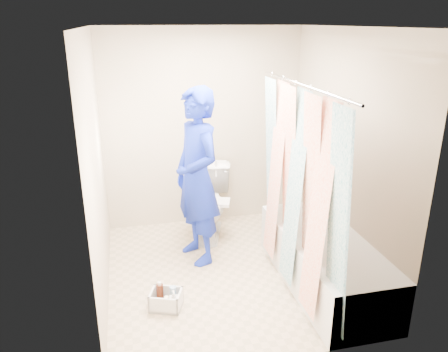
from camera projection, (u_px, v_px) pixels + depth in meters
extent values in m
plane|color=tan|center=(228.00, 272.00, 4.51)|extent=(2.60, 2.60, 0.00)
cube|color=silver|center=(229.00, 27.00, 3.70)|extent=(2.40, 2.60, 0.02)
cube|color=tan|center=(203.00, 129.00, 5.30)|extent=(2.40, 0.02, 2.40)
cube|color=tan|center=(275.00, 219.00, 2.91)|extent=(2.40, 0.02, 2.40)
cube|color=tan|center=(97.00, 171.00, 3.85)|extent=(0.02, 2.60, 2.40)
cube|color=tan|center=(345.00, 153.00, 4.36)|extent=(0.02, 2.60, 2.40)
cube|color=silver|center=(324.00, 262.00, 4.22)|extent=(0.70, 1.75, 0.50)
cube|color=white|center=(326.00, 242.00, 4.15)|extent=(0.58, 1.63, 0.06)
cylinder|color=silver|center=(303.00, 85.00, 3.57)|extent=(0.02, 1.90, 0.02)
cube|color=white|center=(296.00, 191.00, 3.89)|extent=(0.06, 1.75, 1.80)
imported|color=white|center=(209.00, 203.00, 5.16)|extent=(0.68, 0.91, 0.82)
cube|color=white|center=(208.00, 202.00, 5.01)|extent=(0.55, 0.36, 0.04)
cylinder|color=black|center=(203.00, 167.00, 5.24)|extent=(0.04, 0.04, 0.24)
cylinder|color=yellow|center=(203.00, 156.00, 5.20)|extent=(0.07, 0.07, 0.03)
cylinder|color=silver|center=(216.00, 169.00, 5.24)|extent=(0.03, 0.03, 0.20)
imported|color=#0F3A9D|center=(197.00, 177.00, 4.48)|extent=(0.63, 0.78, 1.86)
cube|color=silver|center=(166.00, 306.00, 3.95)|extent=(0.33, 0.30, 0.03)
cube|color=silver|center=(152.00, 299.00, 3.94)|extent=(0.09, 0.21, 0.16)
cube|color=silver|center=(180.00, 301.00, 3.91)|extent=(0.09, 0.21, 0.16)
cube|color=silver|center=(163.00, 307.00, 3.83)|extent=(0.26, 0.11, 0.16)
cube|color=silver|center=(169.00, 293.00, 4.02)|extent=(0.26, 0.11, 0.16)
cylinder|color=#441B0D|center=(160.00, 293.00, 3.95)|extent=(0.06, 0.06, 0.18)
cylinder|color=white|center=(173.00, 295.00, 3.95)|extent=(0.06, 0.06, 0.16)
cylinder|color=#FCF0C5|center=(167.00, 302.00, 3.88)|extent=(0.04, 0.04, 0.12)
cylinder|color=#441B0D|center=(158.00, 305.00, 3.89)|extent=(0.05, 0.05, 0.05)
cylinder|color=gold|center=(157.00, 302.00, 3.88)|extent=(0.06, 0.06, 0.01)
imported|color=silver|center=(174.00, 300.00, 3.87)|extent=(0.08, 0.08, 0.17)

